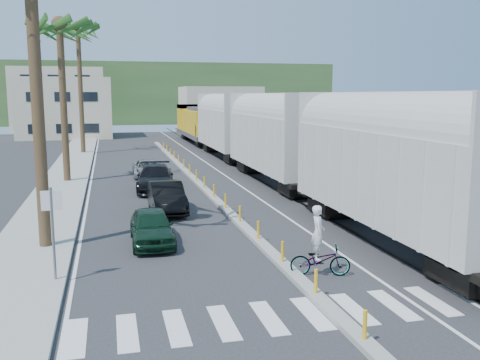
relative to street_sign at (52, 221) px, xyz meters
name	(u,v)px	position (x,y,z in m)	size (l,w,h in m)	color
ground	(303,286)	(7.30, -2.00, -1.97)	(140.00, 140.00, 0.00)	#28282B
sidewalk	(67,175)	(-1.20, 23.00, -1.90)	(3.00, 90.00, 0.15)	gray
rails	(241,164)	(12.30, 26.00, -1.94)	(1.56, 100.00, 0.06)	black
median	(197,181)	(7.30, 17.96, -1.88)	(0.45, 60.00, 0.85)	gray
crosswalk	(329,311)	(7.30, -4.00, -1.97)	(14.00, 2.20, 0.01)	silver
lane_markings	(157,173)	(5.15, 23.00, -1.97)	(9.42, 90.00, 0.01)	silver
freight_train	(252,133)	(12.30, 22.39, 0.93)	(3.00, 60.94, 5.85)	beige
palm_trees	(63,15)	(-0.80, 20.70, 8.84)	(3.50, 37.20, 13.75)	brown
street_sign	(52,221)	(0.00, 0.00, 0.00)	(0.60, 0.08, 3.00)	slate
buildings	(101,104)	(0.89, 69.66, 2.39)	(38.00, 27.00, 10.00)	#C0B699
hillside	(134,94)	(7.30, 98.00, 4.03)	(80.00, 20.00, 12.00)	#385628
car_lead	(152,226)	(3.24, 3.81, -1.29)	(1.66, 4.03, 1.37)	black
car_second	(167,197)	(4.41, 9.41, -1.23)	(1.64, 4.54, 1.49)	black
car_third	(155,178)	(4.40, 15.53, -1.20)	(2.66, 5.49, 1.54)	black
car_rear	(147,169)	(4.32, 21.19, -1.38)	(2.01, 4.28, 1.18)	#9EA1A3
cyclist	(320,254)	(8.14, -1.22, -1.25)	(1.69, 2.26, 2.30)	#9EA0A5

